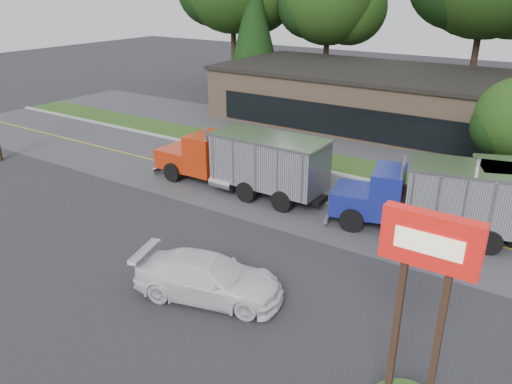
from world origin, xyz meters
TOP-DOWN VIEW (x-y plane):
  - ground at (0.00, 0.00)m, footprint 140.00×140.00m
  - road at (0.00, 9.00)m, footprint 60.00×8.00m
  - center_line at (0.00, 9.00)m, footprint 60.00×0.12m
  - curb at (0.00, 13.20)m, footprint 60.00×0.30m
  - grass_verge at (0.00, 15.00)m, footprint 60.00×3.40m
  - far_parking at (0.00, 20.00)m, footprint 60.00×7.00m
  - strip_mall at (2.00, 26.00)m, footprint 32.00×12.00m
  - bilo_sign at (10.50, -2.50)m, footprint 2.20×1.90m
  - tree_far_b at (-9.85, 34.12)m, footprint 10.06×9.47m
  - evergreen_left at (-16.00, 30.00)m, footprint 5.48×5.48m
  - dump_truck_red at (-1.75, 8.02)m, footprint 10.50×2.73m
  - dump_truck_blue at (8.07, 8.63)m, footprint 8.45×4.23m
  - dump_truck_maroon at (10.56, 10.11)m, footprint 8.31×5.21m
  - rally_car at (2.76, -0.92)m, footprint 5.84×3.65m

SIDE VIEW (x-z plane):
  - ground at x=0.00m, z-range 0.00..0.00m
  - road at x=0.00m, z-range -0.01..0.01m
  - center_line at x=0.00m, z-range 0.00..0.00m
  - curb at x=0.00m, z-range -0.06..0.06m
  - grass_verge at x=0.00m, z-range -0.01..0.01m
  - far_parking at x=0.00m, z-range -0.01..0.01m
  - rally_car at x=2.76m, z-range 0.00..1.58m
  - dump_truck_maroon at x=10.56m, z-range 0.12..3.48m
  - dump_truck_blue at x=8.07m, z-range 0.12..3.48m
  - dump_truck_red at x=-1.75m, z-range 0.13..3.49m
  - strip_mall at x=2.00m, z-range 0.00..4.00m
  - bilo_sign at x=10.50m, z-range -0.95..5.00m
  - evergreen_left at x=-16.00m, z-range 0.62..13.08m
  - tree_far_b at x=-9.85m, z-range 1.98..16.34m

